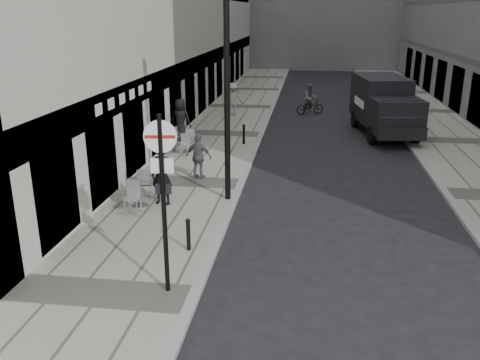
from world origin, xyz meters
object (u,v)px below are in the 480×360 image
object	(u,v)px
lamppost	(227,76)
panel_van	(384,103)
walking_man	(162,175)
cyclist	(310,102)
sign_post	(163,182)

from	to	relation	value
lamppost	panel_van	distance (m)	12.47
walking_man	cyclist	size ratio (longest dim) A/B	1.05
walking_man	panel_van	world-z (taller)	panel_van
walking_man	panel_van	xyz separation A→B (m)	(8.12, 11.28, 0.50)
sign_post	panel_van	bearing A→B (deg)	60.39
walking_man	cyclist	xyz separation A→B (m)	(4.51, 16.11, -0.36)
lamppost	panel_van	bearing A→B (deg)	59.66
panel_van	walking_man	bearing A→B (deg)	-133.44
sign_post	lamppost	distance (m)	6.01
panel_van	sign_post	bearing A→B (deg)	-119.57
sign_post	cyclist	distance (m)	21.48
sign_post	panel_van	distance (m)	17.67
panel_van	cyclist	size ratio (longest dim) A/B	3.39
lamppost	cyclist	bearing A→B (deg)	80.56
lamppost	panel_van	size ratio (longest dim) A/B	1.14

